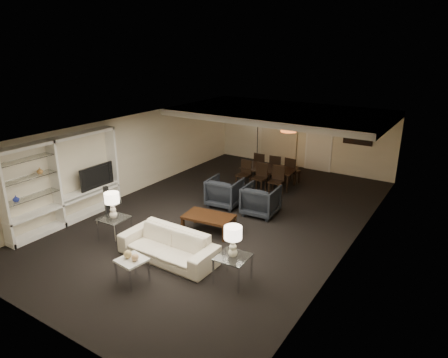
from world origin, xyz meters
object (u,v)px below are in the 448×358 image
table_lamp_right (233,242)px  dining_table (268,177)px  pendant_light (289,128)px  chair_nl (243,175)px  table_lamp_left (113,205)px  vase_amber (40,171)px  floor_speaker (107,205)px  chair_nm (259,178)px  coffee_table (209,224)px  chair_nr (276,181)px  marble_table (133,271)px  vase_blue (16,199)px  television (94,176)px  chair_fl (261,165)px  sofa (168,245)px  armchair_right (261,200)px  armchair_left (225,192)px  side_table_left (115,229)px  side_table_right (233,269)px  floor_lamp (258,140)px  chair_fr (293,170)px  chair_fm (277,168)px

table_lamp_right → dining_table: bearing=109.8°
pendant_light → chair_nl: size_ratio=0.56×
table_lamp_left → vase_amber: bearing=-161.7°
floor_speaker → chair_nm: 4.88m
coffee_table → table_lamp_left: bearing=-136.7°
vase_amber → chair_nr: size_ratio=0.17×
marble_table → vase_blue: bearing=-176.7°
television → chair_fl: (2.58, 5.23, -0.60)m
chair_nl → chair_fl: (0.00, 1.30, 0.00)m
table_lamp_left → television: television is taller
sofa → marble_table: sofa is taller
armchair_right → television: 4.74m
armchair_left → floor_speaker: size_ratio=0.92×
side_table_left → television: bearing=151.3°
sofa → armchair_left: 3.36m
pendant_light → table_lamp_right: size_ratio=0.80×
sofa → table_lamp_left: 1.80m
table_lamp_right → floor_speaker: size_ratio=0.64×
marble_table → chair_nr: chair_nr is taller
side_table_left → floor_speaker: 1.12m
side_table_left → marble_table: (1.70, -1.10, -0.03)m
side_table_left → chair_fl: bearing=82.7°
table_lamp_right → marble_table: size_ratio=1.24×
table_lamp_left → chair_fl: 6.27m
television → vase_blue: bearing=179.2°
chair_nr → table_lamp_left: bearing=-116.5°
floor_speaker → pendant_light: bearing=82.0°
side_table_left → vase_blue: size_ratio=4.01×
sofa → table_lamp_right: table_lamp_right is taller
side_table_left → side_table_right: bearing=0.0°
television → dining_table: (3.18, 4.58, -0.76)m
floor_lamp → table_lamp_right: bearing=-65.0°
television → chair_nm: (3.18, 3.93, -0.60)m
chair_fr → chair_fl: bearing=7.7°
coffee_table → side_table_left: size_ratio=2.00×
floor_speaker → side_table_left: bearing=-15.4°
armchair_right → sofa: bearing=75.4°
armchair_right → chair_nm: chair_nm is taller
pendant_light → vase_amber: pendant_light is taller
pendant_light → table_lamp_left: bearing=-106.3°
chair_nl → chair_fr: size_ratio=1.00×
vase_blue → table_lamp_right: bearing=14.0°
dining_table → floor_lamp: 2.88m
chair_nm → chair_fr: same height
vase_blue → chair_fm: size_ratio=0.17×
side_table_left → floor_lamp: bearing=91.8°
chair_nl → chair_nm: same height
sofa → dining_table: 5.56m
coffee_table → table_lamp_left: (-1.70, -1.60, 0.69)m
table_lamp_right → vase_blue: (-5.21, -1.30, 0.22)m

